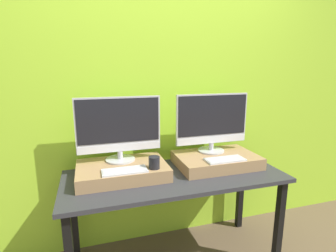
{
  "coord_description": "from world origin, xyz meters",
  "views": [
    {
      "loc": [
        -0.58,
        -1.4,
        1.51
      ],
      "look_at": [
        0.0,
        0.51,
        1.07
      ],
      "focal_mm": 28.0,
      "sensor_mm": 36.0,
      "label": 1
    }
  ],
  "objects_px": {
    "keyboard_left": "(125,171)",
    "keyboard_right": "(225,159)",
    "monitor_right": "(212,122)",
    "mug": "(154,163)",
    "monitor_left": "(119,128)"
  },
  "relations": [
    {
      "from": "keyboard_left",
      "to": "keyboard_right",
      "type": "distance_m",
      "value": 0.76
    },
    {
      "from": "monitor_right",
      "to": "mug",
      "type": "bearing_deg",
      "value": -156.83
    },
    {
      "from": "keyboard_right",
      "to": "monitor_left",
      "type": "bearing_deg",
      "value": 162.68
    },
    {
      "from": "keyboard_left",
      "to": "monitor_left",
      "type": "bearing_deg",
      "value": 90.0
    },
    {
      "from": "monitor_left",
      "to": "keyboard_left",
      "type": "xyz_separation_m",
      "value": [
        0.0,
        -0.24,
        -0.25
      ]
    },
    {
      "from": "keyboard_left",
      "to": "monitor_right",
      "type": "distance_m",
      "value": 0.83
    },
    {
      "from": "monitor_right",
      "to": "keyboard_right",
      "type": "relative_size",
      "value": 2.04
    },
    {
      "from": "mug",
      "to": "monitor_right",
      "type": "height_order",
      "value": "monitor_right"
    },
    {
      "from": "keyboard_left",
      "to": "mug",
      "type": "height_order",
      "value": "mug"
    },
    {
      "from": "monitor_left",
      "to": "keyboard_left",
      "type": "height_order",
      "value": "monitor_left"
    },
    {
      "from": "monitor_left",
      "to": "keyboard_right",
      "type": "distance_m",
      "value": 0.83
    },
    {
      "from": "keyboard_left",
      "to": "mug",
      "type": "relative_size",
      "value": 3.55
    },
    {
      "from": "monitor_right",
      "to": "monitor_left",
      "type": "bearing_deg",
      "value": 180.0
    },
    {
      "from": "keyboard_left",
      "to": "monitor_right",
      "type": "bearing_deg",
      "value": 17.32
    },
    {
      "from": "keyboard_left",
      "to": "monitor_right",
      "type": "xyz_separation_m",
      "value": [
        0.76,
        0.24,
        0.25
      ]
    }
  ]
}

